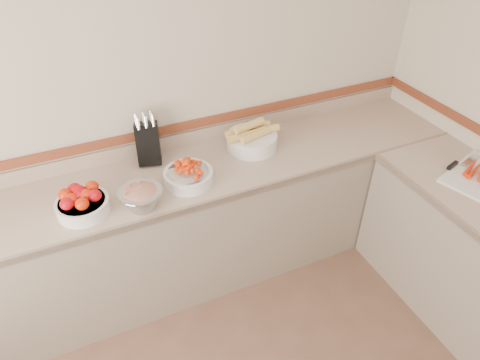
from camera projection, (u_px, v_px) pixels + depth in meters
name	position (u px, v px, depth m)	size (l,w,h in m)	color
back_wall	(145.00, 98.00, 2.64)	(4.00, 4.00, 0.00)	beige
counter_back	(174.00, 230.00, 2.92)	(4.00, 0.65, 1.08)	tan
knife_block	(148.00, 142.00, 2.71)	(0.18, 0.21, 0.35)	black
tomato_bowl	(82.00, 202.00, 2.36)	(0.29, 0.29, 0.14)	white
cherry_tomato_bowl	(188.00, 175.00, 2.58)	(0.30, 0.30, 0.16)	white
corn_bowl	(252.00, 138.00, 2.88)	(0.38, 0.34, 0.20)	white
rhubarb_bowl	(141.00, 197.00, 2.39)	(0.25, 0.25, 0.14)	#B2B2BA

